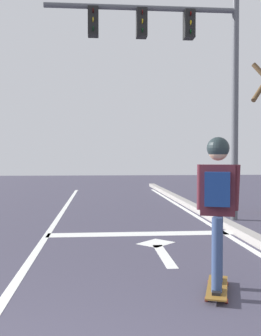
% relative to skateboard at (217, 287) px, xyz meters
% --- Properties ---
extents(lane_line_center, '(0.12, 20.00, 0.01)m').
position_rel_skateboard_xyz_m(lane_line_center, '(-2.27, 3.50, -0.06)').
color(lane_line_center, silver).
rests_on(lane_line_center, ground).
extents(lane_line_curbside, '(0.12, 20.00, 0.01)m').
position_rel_skateboard_xyz_m(lane_line_curbside, '(1.16, 3.50, -0.06)').
color(lane_line_curbside, silver).
rests_on(lane_line_curbside, ground).
extents(stop_bar, '(3.58, 0.40, 0.01)m').
position_rel_skateboard_xyz_m(stop_bar, '(-0.48, 3.32, -0.06)').
color(stop_bar, silver).
rests_on(stop_bar, ground).
extents(lane_arrow_stem, '(0.16, 1.40, 0.01)m').
position_rel_skateboard_xyz_m(lane_arrow_stem, '(-0.30, 1.65, -0.06)').
color(lane_arrow_stem, silver).
rests_on(lane_arrow_stem, ground).
extents(lane_arrow_head, '(0.71, 0.71, 0.01)m').
position_rel_skateboard_xyz_m(lane_arrow_head, '(-0.30, 2.50, -0.06)').
color(lane_arrow_head, silver).
rests_on(lane_arrow_head, ground).
extents(curb_strip, '(0.24, 24.00, 0.14)m').
position_rel_skateboard_xyz_m(curb_strip, '(1.41, 3.50, 0.01)').
color(curb_strip, gray).
rests_on(curb_strip, ground).
extents(skateboard, '(0.47, 0.85, 0.07)m').
position_rel_skateboard_xyz_m(skateboard, '(0.00, 0.00, 0.00)').
color(skateboard, brown).
rests_on(skateboard, ground).
extents(skater, '(0.43, 0.60, 1.63)m').
position_rel_skateboard_xyz_m(skater, '(-0.01, -0.02, 1.04)').
color(skater, navy).
rests_on(skater, skateboard).
extents(traffic_signal_mast, '(4.49, 0.34, 5.33)m').
position_rel_skateboard_xyz_m(traffic_signal_mast, '(0.61, 4.81, 3.78)').
color(traffic_signal_mast, '#53565C').
rests_on(traffic_signal_mast, ground).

